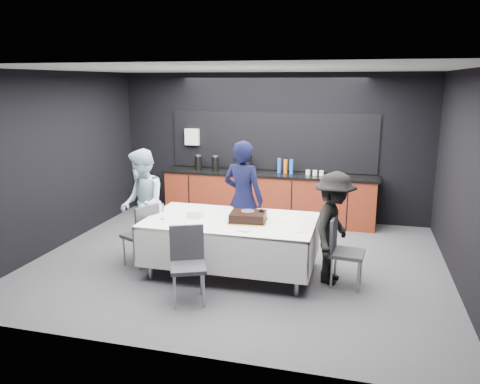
# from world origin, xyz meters

# --- Properties ---
(ground) EXTENTS (6.00, 6.00, 0.00)m
(ground) POSITION_xyz_m (0.00, 0.00, 0.00)
(ground) COLOR #49484E
(ground) RESTS_ON ground
(room_shell) EXTENTS (6.04, 5.04, 2.82)m
(room_shell) POSITION_xyz_m (0.00, 0.00, 1.86)
(room_shell) COLOR white
(room_shell) RESTS_ON ground
(kitchenette) EXTENTS (4.10, 0.64, 2.05)m
(kitchenette) POSITION_xyz_m (-0.02, 2.22, 0.54)
(kitchenette) COLOR #611E0F
(kitchenette) RESTS_ON ground
(party_table) EXTENTS (2.32, 1.32, 0.78)m
(party_table) POSITION_xyz_m (0.00, -0.40, 0.64)
(party_table) COLOR #99999E
(party_table) RESTS_ON ground
(cake_assembly) EXTENTS (0.54, 0.46, 0.16)m
(cake_assembly) POSITION_xyz_m (0.25, -0.44, 0.84)
(cake_assembly) COLOR gold
(cake_assembly) RESTS_ON party_table
(plate_stack) EXTENTS (0.23, 0.23, 0.10)m
(plate_stack) POSITION_xyz_m (-0.51, -0.42, 0.83)
(plate_stack) COLOR white
(plate_stack) RESTS_ON party_table
(loose_plate_near) EXTENTS (0.19, 0.19, 0.01)m
(loose_plate_near) POSITION_xyz_m (-0.46, -0.71, 0.78)
(loose_plate_near) COLOR white
(loose_plate_near) RESTS_ON party_table
(loose_plate_right_a) EXTENTS (0.18, 0.18, 0.01)m
(loose_plate_right_a) POSITION_xyz_m (0.73, -0.27, 0.78)
(loose_plate_right_a) COLOR white
(loose_plate_right_a) RESTS_ON party_table
(loose_plate_right_b) EXTENTS (0.20, 0.20, 0.01)m
(loose_plate_right_b) POSITION_xyz_m (0.97, -0.66, 0.78)
(loose_plate_right_b) COLOR white
(loose_plate_right_b) RESTS_ON party_table
(loose_plate_far) EXTENTS (0.20, 0.20, 0.01)m
(loose_plate_far) POSITION_xyz_m (-0.01, -0.11, 0.78)
(loose_plate_far) COLOR white
(loose_plate_far) RESTS_ON party_table
(fork_pile) EXTENTS (0.17, 0.14, 0.02)m
(fork_pile) POSITION_xyz_m (0.31, -0.87, 0.79)
(fork_pile) COLOR white
(fork_pile) RESTS_ON party_table
(champagne_flute) EXTENTS (0.06, 0.06, 0.22)m
(champagne_flute) POSITION_xyz_m (-0.91, -0.65, 0.94)
(champagne_flute) COLOR white
(champagne_flute) RESTS_ON party_table
(chair_left) EXTENTS (0.56, 0.56, 0.92)m
(chair_left) POSITION_xyz_m (-1.28, -0.51, 0.53)
(chair_left) COLOR #333238
(chair_left) RESTS_ON ground
(chair_right) EXTENTS (0.46, 0.46, 0.92)m
(chair_right) POSITION_xyz_m (1.51, -0.45, 0.53)
(chair_right) COLOR #333238
(chair_right) RESTS_ON ground
(chair_near) EXTENTS (0.55, 0.55, 0.92)m
(chair_near) POSITION_xyz_m (-0.28, -1.34, 0.53)
(chair_near) COLOR #333238
(chair_near) RESTS_ON ground
(person_center) EXTENTS (0.74, 0.58, 1.79)m
(person_center) POSITION_xyz_m (0.00, 0.29, 0.89)
(person_center) COLOR black
(person_center) RESTS_ON ground
(person_left) EXTENTS (0.95, 1.02, 1.67)m
(person_left) POSITION_xyz_m (-1.44, -0.19, 0.83)
(person_left) COLOR #AAC4D6
(person_left) RESTS_ON ground
(person_right) EXTENTS (0.73, 1.06, 1.50)m
(person_right) POSITION_xyz_m (1.40, -0.35, 0.75)
(person_right) COLOR black
(person_right) RESTS_ON ground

